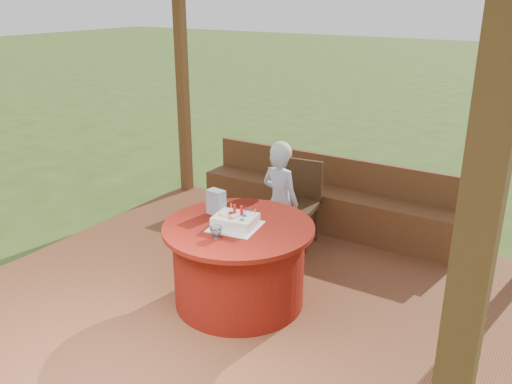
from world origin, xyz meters
TOP-DOWN VIEW (x-y plane):
  - ground at (0.00, 0.00)m, footprint 60.00×60.00m
  - deck at (0.00, 0.00)m, footprint 4.50×4.00m
  - pergola at (0.00, 0.00)m, footprint 4.50×4.00m
  - bench at (0.00, 1.72)m, footprint 3.00×0.42m
  - table at (0.06, -0.12)m, footprint 1.26×1.26m
  - chair at (-0.09, 1.22)m, footprint 0.48×0.48m
  - elderly_woman at (-0.10, 0.86)m, footprint 0.44×0.32m
  - birthday_cake at (0.06, -0.16)m, footprint 0.44×0.44m
  - gift_bag at (-0.24, -0.01)m, footprint 0.16×0.11m
  - drinking_glass at (0.05, -0.41)m, footprint 0.11×0.11m

SIDE VIEW (x-z plane):
  - ground at x=0.00m, z-range 0.00..0.00m
  - deck at x=0.00m, z-range 0.00..0.12m
  - bench at x=0.00m, z-range -0.02..0.79m
  - table at x=0.06m, z-range 0.13..0.84m
  - chair at x=-0.09m, z-range 0.17..1.05m
  - elderly_woman at x=-0.10m, z-range 0.13..1.31m
  - drinking_glass at x=0.05m, z-range 0.83..0.93m
  - birthday_cake at x=0.06m, z-range 0.80..0.97m
  - gift_bag at x=-0.24m, z-range 0.83..1.05m
  - pergola at x=0.00m, z-range 1.05..3.77m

